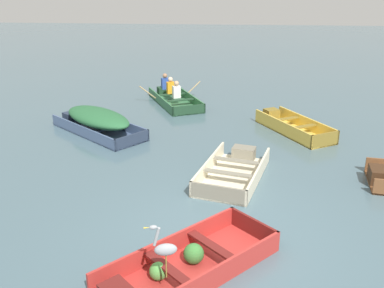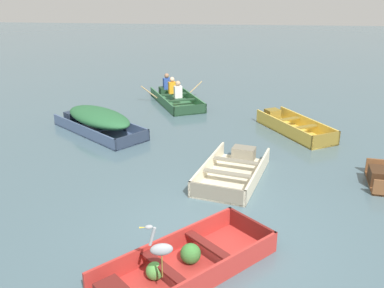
{
  "view_description": "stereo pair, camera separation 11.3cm",
  "coord_description": "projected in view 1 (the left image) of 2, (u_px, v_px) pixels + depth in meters",
  "views": [
    {
      "loc": [
        0.16,
        -6.5,
        4.28
      ],
      "look_at": [
        -0.8,
        3.75,
        0.35
      ],
      "focal_mm": 40.0,
      "sensor_mm": 36.0,
      "label": 1
    },
    {
      "loc": [
        0.27,
        -6.49,
        4.28
      ],
      "look_at": [
        -0.8,
        3.75,
        0.35
      ],
      "focal_mm": 40.0,
      "sensor_mm": 36.0,
      "label": 2
    }
  ],
  "objects": [
    {
      "name": "skiff_yellow_mid_moored",
      "position": [
        291.0,
        126.0,
        12.99
      ],
      "size": [
        2.22,
        2.87,
        0.41
      ],
      "color": "#E5BC47",
      "rests_on": "ground"
    },
    {
      "name": "heron_on_dinghy",
      "position": [
        165.0,
        248.0,
        5.89
      ],
      "size": [
        0.46,
        0.21,
        0.84
      ],
      "color": "olive",
      "rests_on": "dinghy_red_foreground"
    },
    {
      "name": "skiff_slate_blue_outer_moored",
      "position": [
        97.0,
        119.0,
        12.79
      ],
      "size": [
        3.31,
        3.01,
        0.71
      ],
      "color": "#475B7F",
      "rests_on": "ground"
    },
    {
      "name": "skiff_cream_far_moored",
      "position": [
        234.0,
        170.0,
        10.02
      ],
      "size": [
        1.82,
        2.74,
        0.37
      ],
      "color": "beige",
      "rests_on": "ground"
    },
    {
      "name": "dinghy_red_foreground",
      "position": [
        183.0,
        267.0,
        6.62
      ],
      "size": [
        2.88,
        2.92,
        0.37
      ],
      "color": "#AD2D28",
      "rests_on": "ground"
    },
    {
      "name": "rowboat_green_with_crew",
      "position": [
        173.0,
        97.0,
        16.06
      ],
      "size": [
        2.55,
        3.29,
        0.9
      ],
      "color": "#387047",
      "rests_on": "ground"
    },
    {
      "name": "ground_plane",
      "position": [
        217.0,
        239.0,
        7.59
      ],
      "size": [
        80.0,
        80.0,
        0.0
      ],
      "primitive_type": "plane",
      "color": "#47606B"
    }
  ]
}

